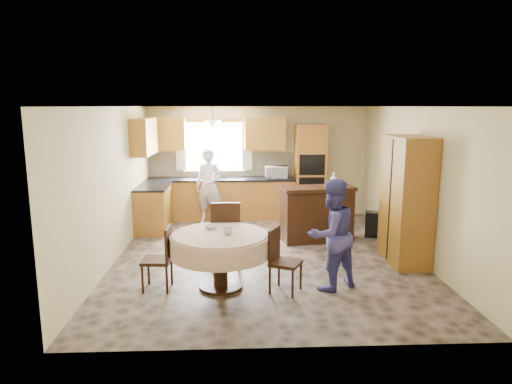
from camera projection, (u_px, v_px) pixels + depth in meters
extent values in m
cube|color=#6F5A4E|center=(266.00, 256.00, 7.75)|extent=(5.00, 6.00, 0.01)
cube|color=white|center=(267.00, 107.00, 7.29)|extent=(5.00, 6.00, 0.01)
cube|color=tan|center=(258.00, 162.00, 10.47)|extent=(5.00, 0.02, 2.50)
cube|color=tan|center=(287.00, 233.00, 4.58)|extent=(5.00, 0.02, 2.50)
cube|color=tan|center=(113.00, 185.00, 7.41)|extent=(0.02, 6.00, 2.50)
cube|color=tan|center=(415.00, 182.00, 7.63)|extent=(0.02, 6.00, 2.50)
cube|color=white|center=(214.00, 147.00, 10.34)|extent=(1.40, 0.03, 1.10)
cube|color=white|center=(180.00, 145.00, 10.25)|extent=(0.22, 0.02, 1.15)
cube|color=white|center=(247.00, 145.00, 10.31)|extent=(0.22, 0.02, 1.15)
cube|color=#BC7332|center=(221.00, 199.00, 10.29)|extent=(3.30, 0.60, 0.88)
cube|color=black|center=(221.00, 179.00, 10.20)|extent=(3.30, 0.64, 0.04)
cube|color=#BC7332|center=(154.00, 209.00, 9.34)|extent=(0.60, 1.20, 0.88)
cube|color=black|center=(153.00, 186.00, 9.26)|extent=(0.64, 1.20, 0.04)
cube|color=tan|center=(221.00, 165.00, 10.43)|extent=(3.30, 0.02, 0.55)
cube|color=#B9802E|center=(166.00, 133.00, 10.09)|extent=(0.85, 0.33, 0.72)
cube|color=#B9802E|center=(265.00, 133.00, 10.19)|extent=(0.90, 0.33, 0.72)
cube|color=#B9802E|center=(144.00, 137.00, 9.07)|extent=(0.33, 1.20, 0.72)
cube|color=#BC7332|center=(310.00, 171.00, 10.25)|extent=(0.66, 0.62, 2.12)
cube|color=black|center=(312.00, 165.00, 9.90)|extent=(0.56, 0.01, 0.45)
cube|color=black|center=(312.00, 187.00, 10.00)|extent=(0.56, 0.01, 0.45)
cone|color=beige|center=(213.00, 124.00, 9.77)|extent=(0.36, 0.36, 0.18)
cube|color=#351A0E|center=(317.00, 215.00, 8.56)|extent=(1.43, 0.78, 0.97)
cube|color=black|center=(374.00, 224.00, 8.86)|extent=(0.41, 0.34, 0.49)
cube|color=#BC7332|center=(407.00, 200.00, 7.29)|extent=(0.54, 1.07, 2.05)
cylinder|color=#351A0E|center=(220.00, 263.00, 6.34)|extent=(0.20, 0.20, 0.72)
cylinder|color=#351A0E|center=(221.00, 286.00, 6.40)|extent=(0.61, 0.61, 0.04)
cylinder|color=beige|center=(220.00, 235.00, 6.27)|extent=(1.31, 1.31, 0.05)
cylinder|color=beige|center=(220.00, 245.00, 6.29)|extent=(1.37, 1.37, 0.28)
cube|color=#351A0E|center=(157.00, 260.00, 6.28)|extent=(0.41, 0.41, 0.05)
cube|color=#351A0E|center=(169.00, 243.00, 6.23)|extent=(0.06, 0.37, 0.46)
cylinder|color=#351A0E|center=(143.00, 280.00, 6.15)|extent=(0.03, 0.03, 0.39)
cylinder|color=#351A0E|center=(168.00, 280.00, 6.17)|extent=(0.03, 0.03, 0.39)
cylinder|color=#351A0E|center=(148.00, 271.00, 6.48)|extent=(0.03, 0.03, 0.39)
cylinder|color=#351A0E|center=(171.00, 271.00, 6.49)|extent=(0.03, 0.03, 0.39)
cube|color=#351A0E|center=(226.00, 236.00, 7.13)|extent=(0.47, 0.47, 0.06)
cube|color=#351A0E|center=(225.00, 221.00, 6.87)|extent=(0.45, 0.05, 0.56)
cylinder|color=#351A0E|center=(213.00, 257.00, 6.98)|extent=(0.04, 0.04, 0.48)
cylinder|color=#351A0E|center=(239.00, 256.00, 6.99)|extent=(0.04, 0.04, 0.48)
cylinder|color=#351A0E|center=(214.00, 248.00, 7.37)|extent=(0.04, 0.04, 0.48)
cylinder|color=#351A0E|center=(239.00, 248.00, 7.39)|extent=(0.04, 0.04, 0.48)
cube|color=#351A0E|center=(286.00, 263.00, 6.19)|extent=(0.51, 0.51, 0.05)
cube|color=#351A0E|center=(274.00, 244.00, 6.22)|extent=(0.20, 0.34, 0.45)
cylinder|color=#351A0E|center=(275.00, 283.00, 6.06)|extent=(0.03, 0.03, 0.39)
cylinder|color=#351A0E|center=(299.00, 282.00, 6.08)|extent=(0.03, 0.03, 0.39)
cylinder|color=#351A0E|center=(273.00, 274.00, 6.38)|extent=(0.03, 0.03, 0.39)
cylinder|color=#351A0E|center=(296.00, 273.00, 6.40)|extent=(0.03, 0.03, 0.39)
cube|color=gold|center=(405.00, 158.00, 8.03)|extent=(0.05, 0.64, 0.53)
cube|color=silver|center=(403.00, 158.00, 8.03)|extent=(0.01, 0.53, 0.42)
imported|color=silver|center=(276.00, 172.00, 10.18)|extent=(0.49, 0.34, 0.27)
imported|color=silver|center=(209.00, 186.00, 9.81)|extent=(0.67, 0.52, 1.62)
imported|color=#3E3B82|center=(332.00, 235.00, 6.25)|extent=(0.94, 0.87, 1.55)
imported|color=#B2B2B2|center=(293.00, 189.00, 8.45)|extent=(0.25, 0.25, 0.05)
imported|color=silver|center=(333.00, 181.00, 8.45)|extent=(0.16, 0.16, 0.32)
imported|color=#B2B2B2|center=(228.00, 231.00, 6.21)|extent=(0.16, 0.16, 0.10)
imported|color=#B2B2B2|center=(211.00, 227.00, 6.51)|extent=(0.22, 0.22, 0.06)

